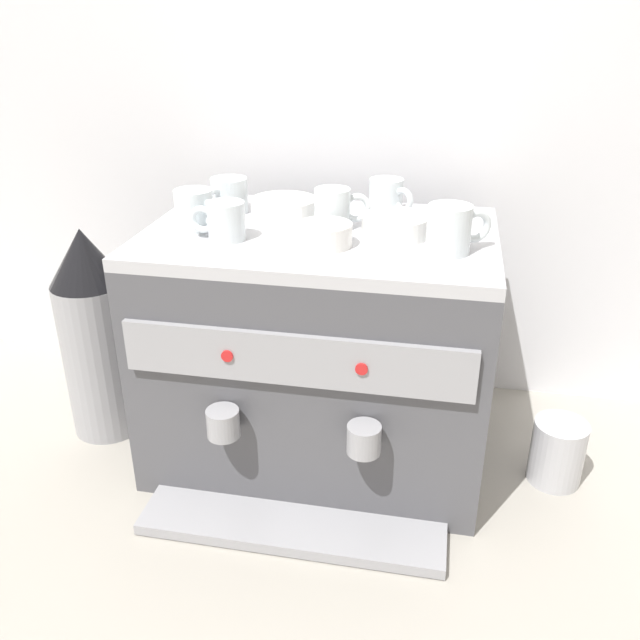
# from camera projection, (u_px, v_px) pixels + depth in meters

# --- Properties ---
(ground_plane) EXTENTS (4.00, 4.00, 0.00)m
(ground_plane) POSITION_uv_depth(u_px,v_px,m) (320.00, 445.00, 1.40)
(ground_plane) COLOR #9E998E
(tiled_backsplash_wall) EXTENTS (2.80, 0.03, 0.93)m
(tiled_backsplash_wall) POSITION_uv_depth(u_px,v_px,m) (348.00, 188.00, 1.48)
(tiled_backsplash_wall) COLOR silver
(tiled_backsplash_wall) RESTS_ON ground_plane
(espresso_machine) EXTENTS (0.63, 0.53, 0.47)m
(espresso_machine) POSITION_uv_depth(u_px,v_px,m) (320.00, 348.00, 1.29)
(espresso_machine) COLOR #4C4C51
(espresso_machine) RESTS_ON ground_plane
(ceramic_cup_0) EXTENTS (0.11, 0.08, 0.08)m
(ceramic_cup_0) POSITION_uv_depth(u_px,v_px,m) (451.00, 229.00, 1.08)
(ceramic_cup_0) COLOR silver
(ceramic_cup_0) RESTS_ON espresso_machine
(ceramic_cup_1) EXTENTS (0.10, 0.07, 0.07)m
(ceramic_cup_1) POSITION_uv_depth(u_px,v_px,m) (196.00, 210.00, 1.19)
(ceramic_cup_1) COLOR silver
(ceramic_cup_1) RESTS_ON espresso_machine
(ceramic_cup_2) EXTENTS (0.10, 0.06, 0.07)m
(ceramic_cup_2) POSITION_uv_depth(u_px,v_px,m) (335.00, 209.00, 1.19)
(ceramic_cup_2) COLOR silver
(ceramic_cup_2) RESTS_ON espresso_machine
(ceramic_cup_3) EXTENTS (0.07, 0.10, 0.07)m
(ceramic_cup_3) POSITION_uv_depth(u_px,v_px,m) (228.00, 196.00, 1.29)
(ceramic_cup_3) COLOR silver
(ceramic_cup_3) RESTS_ON espresso_machine
(ceramic_cup_4) EXTENTS (0.10, 0.06, 0.07)m
(ceramic_cup_4) POSITION_uv_depth(u_px,v_px,m) (224.00, 221.00, 1.14)
(ceramic_cup_4) COLOR silver
(ceramic_cup_4) RESTS_ON espresso_machine
(ceramic_cup_5) EXTENTS (0.09, 0.08, 0.06)m
(ceramic_cup_5) POSITION_uv_depth(u_px,v_px,m) (387.00, 196.00, 1.29)
(ceramic_cup_5) COLOR silver
(ceramic_cup_5) RESTS_ON espresso_machine
(ceramic_bowl_0) EXTENTS (0.09, 0.09, 0.04)m
(ceramic_bowl_0) POSITION_uv_depth(u_px,v_px,m) (325.00, 235.00, 1.12)
(ceramic_bowl_0) COLOR white
(ceramic_bowl_0) RESTS_ON espresso_machine
(ceramic_bowl_1) EXTENTS (0.12, 0.12, 0.04)m
(ceramic_bowl_1) POSITION_uv_depth(u_px,v_px,m) (284.00, 209.00, 1.26)
(ceramic_bowl_1) COLOR white
(ceramic_bowl_1) RESTS_ON espresso_machine
(ceramic_bowl_2) EXTENTS (0.12, 0.12, 0.04)m
(ceramic_bowl_2) POSITION_uv_depth(u_px,v_px,m) (395.00, 226.00, 1.16)
(ceramic_bowl_2) COLOR white
(ceramic_bowl_2) RESTS_ON espresso_machine
(coffee_grinder) EXTENTS (0.15, 0.15, 0.45)m
(coffee_grinder) POSITION_uv_depth(u_px,v_px,m) (96.00, 334.00, 1.37)
(coffee_grinder) COLOR #939399
(coffee_grinder) RESTS_ON ground_plane
(milk_pitcher) EXTENTS (0.10, 0.10, 0.13)m
(milk_pitcher) POSITION_uv_depth(u_px,v_px,m) (557.00, 452.00, 1.27)
(milk_pitcher) COLOR #B7B7BC
(milk_pitcher) RESTS_ON ground_plane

